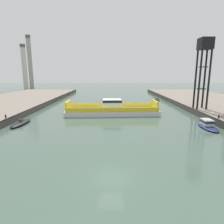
% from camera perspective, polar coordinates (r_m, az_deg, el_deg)
% --- Properties ---
extents(ground_plane, '(400.00, 400.00, 0.00)m').
position_cam_1_polar(ground_plane, '(19.29, -0.14, -19.51)').
color(ground_plane, '#4C6656').
extents(chain_ferry, '(23.29, 8.24, 3.73)m').
position_cam_1_polar(chain_ferry, '(47.28, 0.10, 0.76)').
color(chain_ferry, silver).
rests_on(chain_ferry, ground).
extents(moored_boat_near_right, '(2.49, 6.79, 1.58)m').
position_cam_1_polar(moored_boat_near_right, '(39.49, 27.16, -3.47)').
color(moored_boat_near_right, navy).
rests_on(moored_boat_near_right, ground).
extents(moored_boat_mid_left, '(2.22, 7.16, 1.10)m').
position_cam_1_polar(moored_boat_mid_left, '(41.79, -25.89, -2.99)').
color(moored_boat_mid_left, black).
rests_on(moored_boat_mid_left, ground).
extents(moored_boat_mid_right, '(1.95, 5.98, 0.86)m').
position_cam_1_polar(moored_boat_mid_right, '(74.45, 13.70, 3.67)').
color(moored_boat_mid_right, black).
rests_on(moored_boat_mid_right, ground).
extents(crane_tower, '(2.92, 2.92, 16.97)m').
position_cam_1_polar(crane_tower, '(51.69, 26.44, 15.04)').
color(crane_tower, black).
rests_on(crane_tower, quay_right).
extents(bollard_left_far, '(0.32, 0.32, 0.71)m').
position_cam_1_polar(bollard_left_far, '(42.73, -29.59, -1.08)').
color(bollard_left_far, black).
rests_on(bollard_left_far, quay_left).
extents(bollard_right_far, '(0.32, 0.32, 0.71)m').
position_cam_1_polar(bollard_right_far, '(42.33, 29.88, -1.21)').
color(bollard_right_far, black).
rests_on(bollard_right_far, quay_right).
extents(smokestack_distant_a, '(3.10, 3.10, 35.63)m').
position_cam_1_polar(smokestack_distant_a, '(144.91, -23.65, 14.11)').
color(smokestack_distant_a, '#9E998E').
rests_on(smokestack_distant_a, ground).
extents(smokestack_distant_b, '(3.22, 3.22, 28.66)m').
position_cam_1_polar(smokestack_distant_b, '(137.90, -25.08, 12.71)').
color(smokestack_distant_b, beige).
rests_on(smokestack_distant_b, ground).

